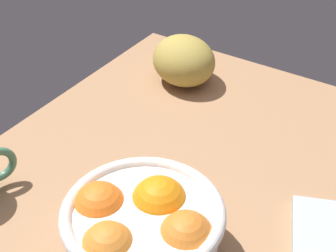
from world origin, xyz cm
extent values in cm
cube|color=#A87A55|center=(0.00, 0.00, -1.50)|extent=(76.96, 66.77, 3.00)
cylinder|color=white|center=(15.98, 2.19, 0.85)|extent=(10.01, 10.01, 1.71)
cylinder|color=white|center=(15.98, 2.19, 4.87)|extent=(18.73, 18.73, 6.33)
torus|color=white|center=(15.98, 2.19, 8.03)|extent=(20.33, 20.33, 1.60)
sphere|color=orange|center=(21.66, 1.21, 6.37)|extent=(6.73, 6.73, 6.73)
sphere|color=orange|center=(12.48, 2.23, 6.51)|extent=(7.54, 7.54, 7.54)
sphere|color=orange|center=(17.14, -3.71, 6.43)|extent=(7.13, 7.13, 7.13)
sphere|color=orange|center=(15.44, 8.03, 6.41)|extent=(7.01, 7.01, 7.01)
ellipsoid|color=#B09744|center=(-24.01, -16.31, 4.68)|extent=(16.12, 16.87, 9.36)
cube|color=#B1C3C7|center=(0.51, 21.75, 0.67)|extent=(16.16, 14.35, 1.35)
camera|label=1|loc=(50.95, 28.35, 53.33)|focal=54.74mm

